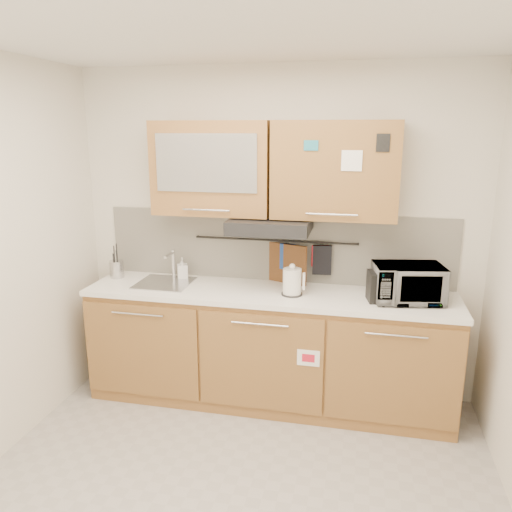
% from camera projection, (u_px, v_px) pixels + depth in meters
% --- Properties ---
extents(floor, '(3.20, 3.20, 0.00)m').
position_uv_depth(floor, '(229.00, 504.00, 2.90)').
color(floor, '#9E9993').
rests_on(floor, ground).
extents(ceiling, '(3.20, 3.20, 0.00)m').
position_uv_depth(ceiling, '(221.00, 20.00, 2.26)').
color(ceiling, white).
rests_on(ceiling, wall_back).
extents(wall_back, '(3.20, 0.00, 3.20)m').
position_uv_depth(wall_back, '(276.00, 234.00, 4.00)').
color(wall_back, silver).
rests_on(wall_back, ground).
extents(base_cabinet, '(2.80, 0.64, 0.88)m').
position_uv_depth(base_cabinet, '(268.00, 353.00, 3.93)').
color(base_cabinet, olive).
rests_on(base_cabinet, floor).
extents(countertop, '(2.82, 0.62, 0.04)m').
position_uv_depth(countertop, '(268.00, 294.00, 3.80)').
color(countertop, white).
rests_on(countertop, base_cabinet).
extents(backsplash, '(2.80, 0.02, 0.56)m').
position_uv_depth(backsplash, '(276.00, 247.00, 4.01)').
color(backsplash, silver).
rests_on(backsplash, countertop).
extents(upper_cabinets, '(1.82, 0.37, 0.70)m').
position_uv_depth(upper_cabinets, '(272.00, 169.00, 3.70)').
color(upper_cabinets, olive).
rests_on(upper_cabinets, wall_back).
extents(range_hood, '(0.60, 0.46, 0.10)m').
position_uv_depth(range_hood, '(270.00, 225.00, 3.73)').
color(range_hood, black).
rests_on(range_hood, upper_cabinets).
extents(sink, '(0.42, 0.40, 0.26)m').
position_uv_depth(sink, '(165.00, 283.00, 3.99)').
color(sink, silver).
rests_on(sink, countertop).
extents(utensil_rail, '(1.30, 0.02, 0.02)m').
position_uv_depth(utensil_rail, '(275.00, 240.00, 3.96)').
color(utensil_rail, black).
rests_on(utensil_rail, backsplash).
extents(utensil_crock, '(0.14, 0.14, 0.29)m').
position_uv_depth(utensil_crock, '(117.00, 269.00, 4.13)').
color(utensil_crock, '#B2B2B6').
rests_on(utensil_crock, countertop).
extents(kettle, '(0.17, 0.16, 0.24)m').
position_uv_depth(kettle, '(292.00, 283.00, 3.69)').
color(kettle, silver).
rests_on(kettle, countertop).
extents(toaster, '(0.31, 0.22, 0.22)m').
position_uv_depth(toaster, '(388.00, 286.00, 3.56)').
color(toaster, black).
rests_on(toaster, countertop).
extents(microwave, '(0.53, 0.41, 0.27)m').
position_uv_depth(microwave, '(408.00, 283.00, 3.55)').
color(microwave, '#999999').
rests_on(microwave, countertop).
extents(soap_bottle, '(0.11, 0.11, 0.18)m').
position_uv_depth(soap_bottle, '(182.00, 268.00, 4.09)').
color(soap_bottle, '#999999').
rests_on(soap_bottle, countertop).
extents(cutting_board, '(0.35, 0.16, 0.45)m').
position_uv_depth(cutting_board, '(286.00, 271.00, 3.99)').
color(cutting_board, brown).
rests_on(cutting_board, utensil_rail).
extents(oven_mitt, '(0.13, 0.06, 0.21)m').
position_uv_depth(oven_mitt, '(288.00, 257.00, 3.96)').
color(oven_mitt, '#204294').
rests_on(oven_mitt, utensil_rail).
extents(dark_pouch, '(0.15, 0.05, 0.23)m').
position_uv_depth(dark_pouch, '(322.00, 260.00, 3.90)').
color(dark_pouch, black).
rests_on(dark_pouch, utensil_rail).
extents(pot_holder, '(0.14, 0.06, 0.17)m').
position_uv_depth(pot_holder, '(320.00, 256.00, 3.90)').
color(pot_holder, red).
rests_on(pot_holder, utensil_rail).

